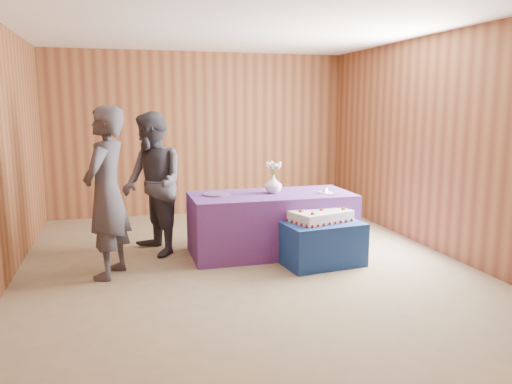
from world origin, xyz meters
name	(u,v)px	position (x,y,z in m)	size (l,w,h in m)	color
ground	(244,265)	(0.00, 0.00, 0.00)	(6.00, 6.00, 0.00)	gray
room_shell	(243,108)	(0.00, 0.00, 1.80)	(5.04, 6.04, 2.72)	brown
cake_table	(319,242)	(0.87, -0.16, 0.25)	(0.90, 0.70, 0.50)	navy
serving_table	(271,223)	(0.46, 0.40, 0.38)	(2.00, 0.90, 0.75)	#5C3086
sheet_cake	(320,216)	(0.88, -0.13, 0.56)	(0.81, 0.67, 0.16)	silver
vase	(273,184)	(0.49, 0.44, 0.86)	(0.21, 0.21, 0.22)	silver
flower_spray	(273,165)	(0.49, 0.44, 1.10)	(0.20, 0.20, 0.15)	#2D5F26
platter	(217,194)	(-0.22, 0.48, 0.76)	(0.33, 0.33, 0.02)	#5B4891
plate	(325,193)	(1.11, 0.27, 0.76)	(0.19, 0.19, 0.01)	white
cake_slice	(325,190)	(1.11, 0.26, 0.79)	(0.08, 0.08, 0.07)	silver
knife	(336,195)	(1.19, 0.10, 0.75)	(0.26, 0.02, 0.00)	#B0B0B4
guest_left	(107,193)	(-1.49, 0.02, 0.91)	(0.67, 0.44, 1.83)	#37353F
guest_right	(153,184)	(-0.96, 0.73, 0.88)	(0.86, 0.67, 1.76)	#373842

